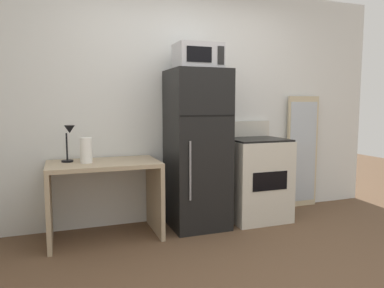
{
  "coord_description": "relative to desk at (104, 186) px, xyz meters",
  "views": [
    {
      "loc": [
        -1.33,
        -2.22,
        1.3
      ],
      "look_at": [
        -0.12,
        1.1,
        0.91
      ],
      "focal_mm": 33.98,
      "sensor_mm": 36.0,
      "label": 1
    }
  ],
  "objects": [
    {
      "name": "desk",
      "position": [
        0.0,
        0.0,
        0.0
      ],
      "size": [
        1.05,
        0.63,
        0.75
      ],
      "color": "tan",
      "rests_on": "ground"
    },
    {
      "name": "oven_range",
      "position": [
        1.68,
        0.02,
        -0.05
      ],
      "size": [
        0.65,
        0.61,
        1.1
      ],
      "color": "beige",
      "rests_on": "ground"
    },
    {
      "name": "wall_back_white",
      "position": [
        0.95,
        0.38,
        0.79
      ],
      "size": [
        5.0,
        0.1,
        2.6
      ],
      "primitive_type": "cube",
      "color": "silver",
      "rests_on": "ground"
    },
    {
      "name": "microwave",
      "position": [
        0.97,
        -0.0,
        1.27
      ],
      "size": [
        0.46,
        0.35,
        0.26
      ],
      "color": "#B7B7BC",
      "rests_on": "refrigerator"
    },
    {
      "name": "ground_plane",
      "position": [
        0.95,
        -1.32,
        -0.51
      ],
      "size": [
        12.0,
        12.0,
        0.0
      ],
      "primitive_type": "plane",
      "color": "brown"
    },
    {
      "name": "leaning_mirror",
      "position": [
        2.49,
        0.27,
        0.19
      ],
      "size": [
        0.44,
        0.03,
        1.4
      ],
      "color": "#C6B793",
      "rests_on": "ground"
    },
    {
      "name": "desk_lamp",
      "position": [
        -0.3,
        0.1,
        0.48
      ],
      "size": [
        0.14,
        0.12,
        0.35
      ],
      "color": "black",
      "rests_on": "desk"
    },
    {
      "name": "paper_towel_roll",
      "position": [
        -0.16,
        -0.01,
        0.36
      ],
      "size": [
        0.11,
        0.11,
        0.24
      ],
      "primitive_type": "cylinder",
      "color": "white",
      "rests_on": "desk"
    },
    {
      "name": "refrigerator",
      "position": [
        0.97,
        0.02,
        0.31
      ],
      "size": [
        0.58,
        0.62,
        1.66
      ],
      "color": "black",
      "rests_on": "ground"
    }
  ]
}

